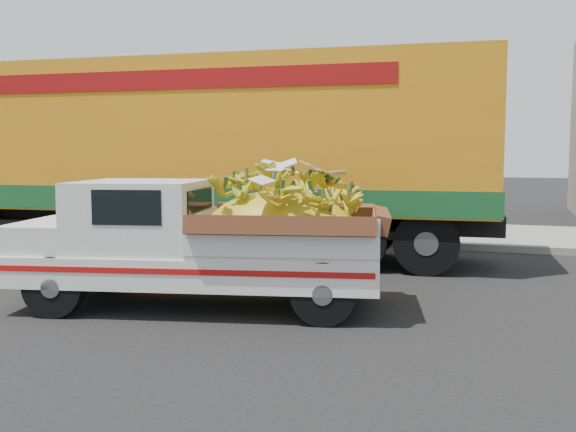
% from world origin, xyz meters
% --- Properties ---
extents(ground, '(100.00, 100.00, 0.00)m').
position_xyz_m(ground, '(0.00, 0.00, 0.00)').
color(ground, black).
rests_on(ground, ground).
extents(curb, '(60.00, 0.25, 0.15)m').
position_xyz_m(curb, '(0.00, 6.34, 0.07)').
color(curb, gray).
rests_on(curb, ground).
extents(sidewalk, '(60.00, 4.00, 0.14)m').
position_xyz_m(sidewalk, '(0.00, 8.44, 0.07)').
color(sidewalk, gray).
rests_on(sidewalk, ground).
extents(building_left, '(18.00, 6.00, 5.00)m').
position_xyz_m(building_left, '(-8.00, 14.34, 2.50)').
color(building_left, gray).
rests_on(building_left, ground).
extents(pickup_truck, '(5.05, 2.71, 1.68)m').
position_xyz_m(pickup_truck, '(1.29, 0.04, 0.90)').
color(pickup_truck, black).
rests_on(pickup_truck, ground).
extents(semi_trailer, '(12.04, 3.35, 3.80)m').
position_xyz_m(semi_trailer, '(-1.17, 3.89, 2.12)').
color(semi_trailer, black).
rests_on(semi_trailer, ground).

